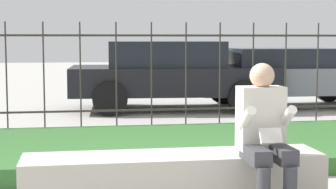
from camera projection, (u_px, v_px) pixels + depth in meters
name	position (u px, v px, depth m)	size (l,w,h in m)	color
stone_bench	(174.00, 182.00, 4.91)	(2.61, 0.56, 0.44)	#B7B2A3
person_seated_reader	(265.00, 131.00, 4.67)	(0.42, 0.73, 1.24)	black
grass_berm	(150.00, 149.00, 6.89)	(9.62, 2.58, 0.19)	#33662D
iron_fence	(134.00, 75.00, 8.64)	(7.62, 0.03, 1.70)	#332D28
car_parked_center	(171.00, 73.00, 11.43)	(4.25, 2.21, 1.39)	black
car_parked_right	(288.00, 75.00, 11.84)	(4.04, 1.89, 1.24)	slate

